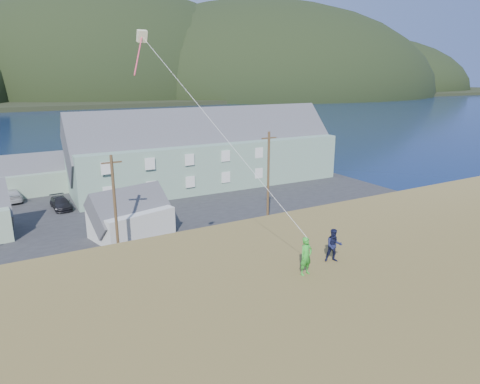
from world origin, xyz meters
name	(u,v)px	position (x,y,z in m)	size (l,w,h in m)	color
ground	(144,264)	(0.00, 0.00, 0.00)	(900.00, 900.00, 0.00)	#0A1638
grass_strip	(151,273)	(0.00, -2.00, 0.05)	(110.00, 8.00, 0.10)	#4C3D19
waterfront_lot	(99,209)	(0.00, 17.00, 0.06)	(72.00, 36.00, 0.12)	#28282B
wharf	(27,173)	(-6.00, 40.00, 0.45)	(26.00, 14.00, 0.90)	gray
far_shore	(8,95)	(0.00, 330.00, 1.00)	(900.00, 320.00, 2.00)	black
far_hills	(70,95)	(35.59, 279.38, 2.00)	(760.00, 265.00, 143.00)	black
lodge	(208,150)	(15.95, 21.18, 4.96)	(36.91, 11.07, 12.90)	gray
shed_white	(131,215)	(0.86, 6.43, 2.22)	(8.16, 6.38, 5.74)	silver
shed_palegreen_far	(32,175)	(-5.92, 28.07, 2.42)	(9.57, 5.68, 6.30)	gray
utility_poles	(118,206)	(-1.34, 1.50, 4.73)	(29.78, 0.24, 9.72)	#47331E
parked_cars	(8,204)	(-9.08, 21.24, 0.85)	(23.44, 13.62, 1.55)	maroon
kite_flyer_green	(306,256)	(1.08, -19.53, 7.99)	(0.57, 0.38, 1.57)	green
kite_flyer_navy	(334,245)	(2.88, -19.13, 7.93)	(0.71, 0.55, 1.46)	#141838
kite_rig	(144,42)	(-2.39, -11.09, 16.43)	(2.36, 4.64, 12.37)	beige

